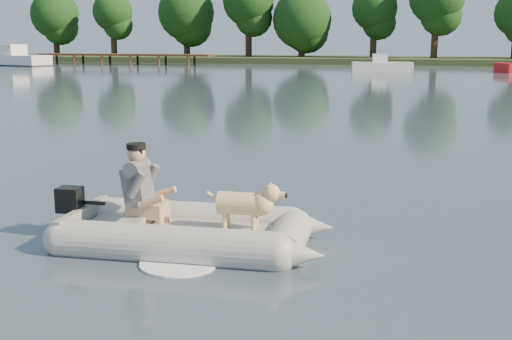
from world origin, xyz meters
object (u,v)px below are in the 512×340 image
(dock, at_px, (124,59))
(cabin_cruiser, at_px, (15,55))
(man, at_px, (139,183))
(dog, at_px, (240,208))
(dinghy, at_px, (190,200))
(motorboat, at_px, (382,60))

(dock, xyz_separation_m, cabin_cruiser, (-9.10, -4.69, 0.47))
(dock, xyz_separation_m, man, (24.62, -51.61, 0.27))
(man, relative_size, dog, 1.16)
(dinghy, xyz_separation_m, motorboat, (0.12, 43.95, 0.33))
(dinghy, distance_m, man, 0.73)
(cabin_cruiser, bearing_deg, dog, -38.55)
(dock, bearing_deg, dog, -63.25)
(cabin_cruiser, bearing_deg, motorboat, 9.67)
(dock, relative_size, dog, 19.05)
(dock, bearing_deg, dinghy, -63.86)
(dock, bearing_deg, motorboat, -16.80)
(dock, relative_size, man, 16.48)
(dinghy, height_order, dog, dinghy)
(dinghy, bearing_deg, man, 175.76)
(motorboat, bearing_deg, dog, -97.39)
(dock, height_order, man, man)
(dog, xyz_separation_m, cabin_cruiser, (-35.09, 46.86, 0.47))
(man, relative_size, cabin_cruiser, 0.14)
(man, height_order, dog, man)
(dock, height_order, dinghy, dinghy)
(dinghy, bearing_deg, cabin_cruiser, 123.77)
(dinghy, relative_size, cabin_cruiser, 0.60)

